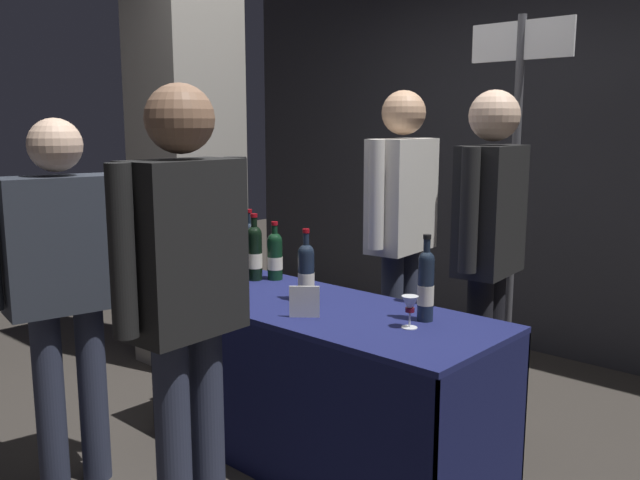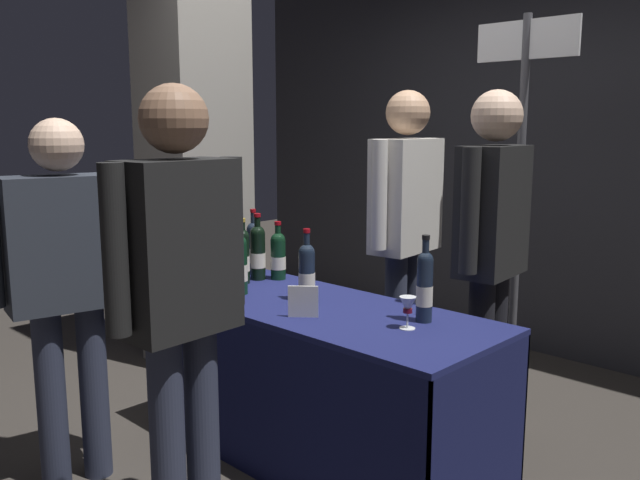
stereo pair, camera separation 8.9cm
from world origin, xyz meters
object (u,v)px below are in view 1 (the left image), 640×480
featured_wine_bottle (214,254)px  taster_foreground_right (64,273)px  concrete_pillar (185,106)px  booth_signpost (515,168)px  display_bottle_0 (306,271)px  tasting_table (320,353)px  wine_glass_near_vendor (409,306)px  vendor_presenter (401,218)px

featured_wine_bottle → taster_foreground_right: bearing=-83.9°
concrete_pillar → booth_signpost: 2.01m
featured_wine_bottle → display_bottle_0: size_ratio=1.06×
concrete_pillar → tasting_table: bearing=-15.3°
booth_signpost → featured_wine_bottle: bearing=-132.8°
display_bottle_0 → taster_foreground_right: 1.04m
tasting_table → featured_wine_bottle: featured_wine_bottle is taller
tasting_table → display_bottle_0: display_bottle_0 is taller
featured_wine_bottle → booth_signpost: 1.62m
tasting_table → taster_foreground_right: size_ratio=1.08×
tasting_table → wine_glass_near_vendor: (0.48, -0.00, 0.31)m
display_bottle_0 → featured_wine_bottle: bearing=-174.7°
display_bottle_0 → booth_signpost: (0.46, 1.09, 0.44)m
featured_wine_bottle → taster_foreground_right: size_ratio=0.23×
display_bottle_0 → wine_glass_near_vendor: display_bottle_0 is taller
tasting_table → featured_wine_bottle: (-0.71, -0.03, 0.37)m
wine_glass_near_vendor → taster_foreground_right: bearing=-141.5°
display_bottle_0 → vendor_presenter: vendor_presenter is taller
wine_glass_near_vendor → taster_foreground_right: 1.41m
concrete_pillar → vendor_presenter: (1.37, 0.38, -0.61)m
wine_glass_near_vendor → tasting_table: bearing=179.5°
tasting_table → vendor_presenter: 0.96m
tasting_table → featured_wine_bottle: size_ratio=4.73×
display_bottle_0 → taster_foreground_right: taster_foreground_right is taller
concrete_pillar → wine_glass_near_vendor: bearing=-11.8°
featured_wine_bottle → taster_foreground_right: (0.09, -0.85, 0.06)m
concrete_pillar → booth_signpost: bearing=20.8°
concrete_pillar → display_bottle_0: concrete_pillar is taller
wine_glass_near_vendor → vendor_presenter: size_ratio=0.08×
vendor_presenter → booth_signpost: 0.64m
concrete_pillar → taster_foreground_right: (0.89, -1.29, -0.71)m
featured_wine_bottle → display_bottle_0: (0.60, 0.06, -0.01)m
concrete_pillar → featured_wine_bottle: bearing=-28.9°
vendor_presenter → display_bottle_0: bearing=-4.5°
taster_foreground_right → display_bottle_0: bearing=-17.6°
display_bottle_0 → vendor_presenter: bearing=91.3°
tasting_table → booth_signpost: booth_signpost is taller
concrete_pillar → vendor_presenter: size_ratio=1.92×
display_bottle_0 → booth_signpost: 1.27m
tasting_table → vendor_presenter: vendor_presenter is taller
display_bottle_0 → wine_glass_near_vendor: size_ratio=2.56×
tasting_table → featured_wine_bottle: bearing=-177.6°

